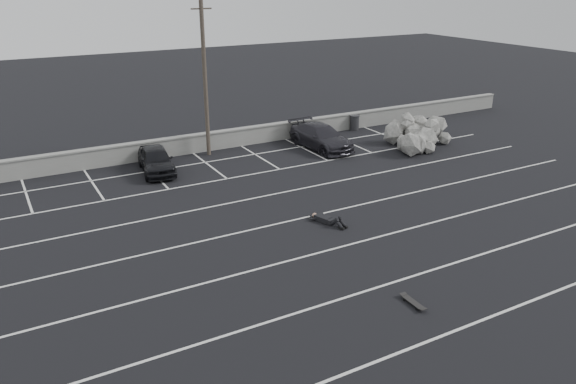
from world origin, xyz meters
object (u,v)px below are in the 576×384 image
person (323,216)px  skateboard (413,302)px  car_right (321,137)px  utility_pole (205,79)px  riprap_pile (417,138)px  car_left (156,160)px  trash_bin (354,123)px

person → skateboard: size_ratio=2.69×
car_right → utility_pole: utility_pole is taller
riprap_pile → person: size_ratio=2.37×
riprap_pile → person: (-10.67, -6.45, -0.29)m
person → car_left: bearing=96.8°
car_right → utility_pole: size_ratio=0.56×
riprap_pile → person: bearing=-148.8°
car_right → riprap_pile: size_ratio=0.83×
car_left → utility_pole: size_ratio=0.46×
car_right → utility_pole: bearing=158.4°
car_right → skateboard: (-6.44, -15.55, -0.60)m
car_left → utility_pole: (3.45, 1.48, 3.61)m
utility_pole → skateboard: bearing=-90.7°
trash_bin → riprap_pile: (1.08, -4.83, 0.02)m
utility_pole → person: (0.73, -10.88, -4.05)m
utility_pole → skateboard: utility_pole is taller
riprap_pile → skateboard: riprap_pile is taller
car_right → trash_bin: 4.74m
person → car_right: bearing=41.0°
car_right → person: 10.45m
trash_bin → person: trash_bin is taller
utility_pole → person: 11.63m
person → trash_bin: bearing=32.5°
trash_bin → utility_pole: bearing=-177.8°
utility_pole → trash_bin: utility_pole is taller
utility_pole → skateboard: 18.04m
utility_pole → car_left: bearing=-156.8°
trash_bin → person: size_ratio=0.41×
utility_pole → person: size_ratio=3.52×
person → skateboard: bearing=-115.2°
car_left → trash_bin: size_ratio=3.95×
utility_pole → trash_bin: 10.99m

